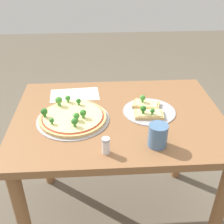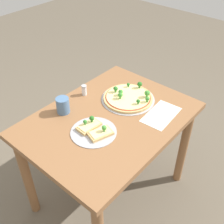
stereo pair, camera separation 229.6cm
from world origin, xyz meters
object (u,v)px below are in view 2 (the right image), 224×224
object	(u,v)px
condiment_shaker	(84,90)
dining_table	(109,132)
pizza_tray_slice	(94,130)
pizza_tray_whole	(128,97)
drinking_cup	(63,105)

from	to	relation	value
condiment_shaker	dining_table	bearing A→B (deg)	-104.58
dining_table	pizza_tray_slice	world-z (taller)	pizza_tray_slice
pizza_tray_whole	condiment_shaker	bearing A→B (deg)	120.19
pizza_tray_slice	condiment_shaker	size ratio (longest dim) A/B	3.66
pizza_tray_slice	drinking_cup	bearing A→B (deg)	88.38
pizza_tray_whole	condiment_shaker	size ratio (longest dim) A/B	4.86
dining_table	pizza_tray_whole	size ratio (longest dim) A/B	2.95
dining_table	pizza_tray_whole	bearing A→B (deg)	7.35
dining_table	condiment_shaker	distance (m)	0.33
drinking_cup	pizza_tray_whole	bearing A→B (deg)	-31.12
pizza_tray_whole	pizza_tray_slice	size ratio (longest dim) A/B	1.33
drinking_cup	condiment_shaker	size ratio (longest dim) A/B	1.40
pizza_tray_whole	pizza_tray_slice	world-z (taller)	pizza_tray_whole
pizza_tray_whole	condiment_shaker	distance (m)	0.29
pizza_tray_slice	condiment_shaker	xyz separation A→B (m)	(0.22, 0.30, 0.02)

